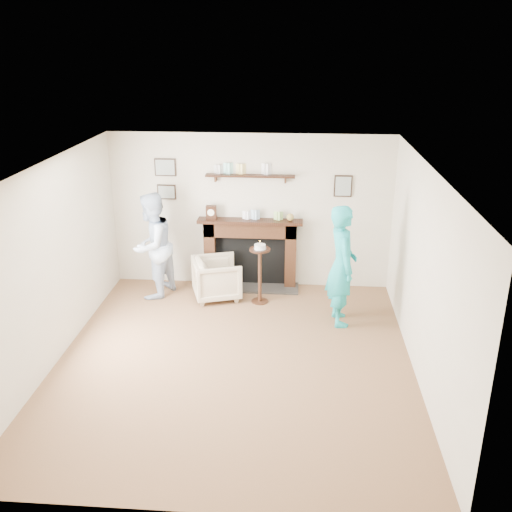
# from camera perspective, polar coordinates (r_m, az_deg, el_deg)

# --- Properties ---
(ground) EXTENTS (5.00, 5.00, 0.00)m
(ground) POSITION_cam_1_polar(r_m,az_deg,el_deg) (7.40, -2.19, -10.45)
(ground) COLOR brown
(ground) RESTS_ON ground
(room_shell) EXTENTS (4.54, 5.02, 2.52)m
(room_shell) POSITION_cam_1_polar(r_m,az_deg,el_deg) (7.35, -1.77, 3.28)
(room_shell) COLOR beige
(room_shell) RESTS_ON ground
(armchair) EXTENTS (0.89, 0.87, 0.65)m
(armchair) POSITION_cam_1_polar(r_m,az_deg,el_deg) (9.12, -3.89, -4.10)
(armchair) COLOR gray
(armchair) RESTS_ON ground
(man) EXTENTS (0.88, 0.99, 1.68)m
(man) POSITION_cam_1_polar(r_m,az_deg,el_deg) (9.31, -10.02, -3.85)
(man) COLOR #C8DEFA
(man) RESTS_ON ground
(woman) EXTENTS (0.51, 0.69, 1.75)m
(woman) POSITION_cam_1_polar(r_m,az_deg,el_deg) (8.44, 8.25, -6.47)
(woman) COLOR teal
(woman) RESTS_ON ground
(pedestal_table) EXTENTS (0.32, 0.32, 1.01)m
(pedestal_table) POSITION_cam_1_polar(r_m,az_deg,el_deg) (8.69, 0.39, -0.88)
(pedestal_table) COLOR black
(pedestal_table) RESTS_ON ground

